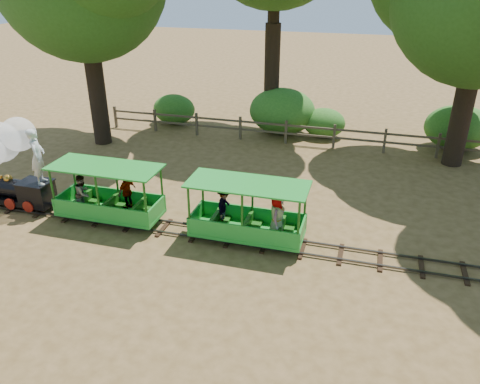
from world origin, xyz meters
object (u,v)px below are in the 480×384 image
(carriage_front, at_px, (107,198))
(fence, at_px, (310,132))
(locomotive, at_px, (9,157))
(carriage_rear, at_px, (249,217))

(carriage_front, xyz_separation_m, fence, (4.73, 8.00, -0.15))
(locomotive, relative_size, fence, 0.16)
(carriage_rear, xyz_separation_m, fence, (0.49, 7.98, -0.18))
(locomotive, height_order, fence, locomotive)
(locomotive, relative_size, carriage_front, 0.93)
(carriage_front, bearing_deg, locomotive, 178.80)
(carriage_front, distance_m, fence, 9.30)
(carriage_rear, distance_m, fence, 8.00)
(carriage_rear, bearing_deg, fence, 86.46)
(locomotive, distance_m, carriage_rear, 7.50)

